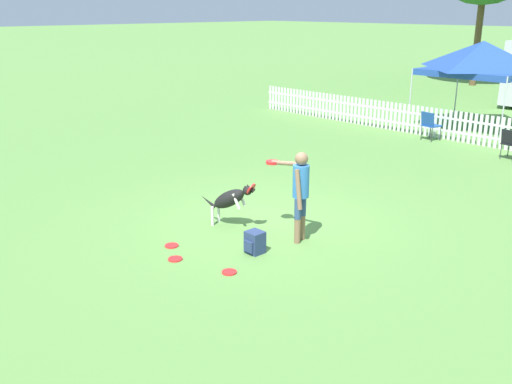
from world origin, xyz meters
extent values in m
plane|color=#5B8C42|center=(0.00, 0.00, 0.00)|extent=(240.00, 240.00, 0.00)
cylinder|color=#8C664C|center=(1.03, -0.34, 0.22)|extent=(0.11, 0.11, 0.45)
cylinder|color=#334C7A|center=(1.03, -0.34, 0.63)|extent=(0.12, 0.12, 0.37)
cylinder|color=#8C664C|center=(0.97, -0.14, 0.22)|extent=(0.11, 0.11, 0.45)
cylinder|color=#334C7A|center=(0.97, -0.14, 0.63)|extent=(0.12, 0.12, 0.37)
cylinder|color=#3372BF|center=(1.00, -0.24, 1.09)|extent=(0.35, 0.35, 0.56)
sphere|color=#8C664C|center=(1.00, -0.24, 1.48)|extent=(0.22, 0.22, 0.22)
cylinder|color=#8C664C|center=(1.11, -0.42, 1.01)|extent=(0.21, 0.13, 0.68)
cylinder|color=#8C664C|center=(0.62, -0.15, 1.31)|extent=(0.68, 0.21, 0.14)
cylinder|color=red|center=(0.29, -0.21, 1.27)|extent=(0.23, 0.23, 0.02)
cylinder|color=red|center=(0.29, -0.21, 1.29)|extent=(0.23, 0.23, 0.02)
ellipsoid|color=black|center=(-0.37, -0.67, 0.54)|extent=(0.81, 0.52, 0.59)
ellipsoid|color=white|center=(-0.37, -0.67, 0.48)|extent=(0.42, 0.28, 0.28)
sphere|color=black|center=(0.00, -0.55, 0.76)|extent=(0.17, 0.17, 0.17)
cone|color=black|center=(0.07, -0.53, 0.80)|extent=(0.17, 0.14, 0.14)
cylinder|color=red|center=(0.07, -0.53, 0.80)|extent=(0.20, 0.26, 0.21)
cone|color=black|center=(-0.04, -0.51, 0.83)|extent=(0.05, 0.05, 0.08)
cone|color=black|center=(-0.01, -0.61, 0.83)|extent=(0.05, 0.05, 0.08)
cylinder|color=white|center=(-0.69, -0.66, 0.18)|extent=(0.06, 0.06, 0.37)
cylinder|color=white|center=(-0.63, -0.87, 0.18)|extent=(0.06, 0.06, 0.37)
cylinder|color=white|center=(-0.20, -0.51, 0.56)|extent=(0.18, 0.10, 0.29)
cylinder|color=white|center=(-0.14, -0.70, 0.56)|extent=(0.18, 0.10, 0.29)
cone|color=black|center=(-0.82, -0.81, 0.41)|extent=(0.34, 0.17, 0.23)
cylinder|color=red|center=(1.11, -1.96, 0.01)|extent=(0.23, 0.23, 0.02)
cylinder|color=red|center=(0.14, -2.28, 0.01)|extent=(0.23, 0.23, 0.02)
cylinder|color=red|center=(-0.35, -2.01, 0.01)|extent=(0.23, 0.23, 0.02)
cube|color=navy|center=(0.83, -1.15, 0.19)|extent=(0.28, 0.26, 0.38)
cube|color=navy|center=(0.83, -1.30, 0.15)|extent=(0.19, 0.04, 0.19)
cube|color=white|center=(0.00, 8.99, 0.28)|extent=(18.15, 0.04, 0.06)
cube|color=white|center=(0.00, 8.99, 0.66)|extent=(18.15, 0.04, 0.06)
cube|color=white|center=(-9.00, 8.99, 0.46)|extent=(0.09, 0.02, 0.92)
cube|color=white|center=(-8.83, 8.99, 0.46)|extent=(0.09, 0.02, 0.92)
cube|color=white|center=(-8.67, 8.99, 0.46)|extent=(0.09, 0.02, 0.92)
cube|color=white|center=(-8.51, 8.99, 0.46)|extent=(0.09, 0.02, 0.92)
cube|color=white|center=(-8.35, 8.99, 0.46)|extent=(0.09, 0.02, 0.92)
cube|color=white|center=(-8.18, 8.99, 0.46)|extent=(0.09, 0.02, 0.92)
cube|color=white|center=(-8.02, 8.99, 0.46)|extent=(0.09, 0.02, 0.92)
cube|color=white|center=(-7.86, 8.99, 0.46)|extent=(0.09, 0.02, 0.92)
cube|color=white|center=(-7.70, 8.99, 0.46)|extent=(0.09, 0.02, 0.92)
cube|color=white|center=(-7.54, 8.99, 0.46)|extent=(0.09, 0.02, 0.92)
cube|color=white|center=(-7.37, 8.99, 0.46)|extent=(0.09, 0.02, 0.92)
cube|color=white|center=(-7.21, 8.99, 0.46)|extent=(0.09, 0.02, 0.92)
cube|color=white|center=(-7.05, 8.99, 0.46)|extent=(0.09, 0.02, 0.92)
cube|color=white|center=(-6.89, 8.99, 0.46)|extent=(0.09, 0.02, 0.92)
cube|color=white|center=(-6.73, 8.99, 0.46)|extent=(0.09, 0.02, 0.92)
cube|color=white|center=(-6.56, 8.99, 0.46)|extent=(0.09, 0.02, 0.92)
cube|color=white|center=(-6.40, 8.99, 0.46)|extent=(0.09, 0.02, 0.92)
cube|color=white|center=(-6.24, 8.99, 0.46)|extent=(0.09, 0.02, 0.92)
cube|color=white|center=(-6.08, 8.99, 0.46)|extent=(0.09, 0.02, 0.92)
cube|color=white|center=(-5.92, 8.99, 0.46)|extent=(0.09, 0.02, 0.92)
cube|color=white|center=(-5.75, 8.99, 0.46)|extent=(0.09, 0.02, 0.92)
cube|color=white|center=(-5.59, 8.99, 0.46)|extent=(0.09, 0.02, 0.92)
cube|color=white|center=(-5.43, 8.99, 0.46)|extent=(0.09, 0.02, 0.92)
cube|color=white|center=(-5.27, 8.99, 0.46)|extent=(0.09, 0.02, 0.92)
cube|color=white|center=(-5.11, 8.99, 0.46)|extent=(0.09, 0.02, 0.92)
cube|color=white|center=(-4.94, 8.99, 0.46)|extent=(0.09, 0.02, 0.92)
cube|color=white|center=(-4.78, 8.99, 0.46)|extent=(0.09, 0.02, 0.92)
cube|color=white|center=(-4.62, 8.99, 0.46)|extent=(0.09, 0.02, 0.92)
cube|color=white|center=(-4.46, 8.99, 0.46)|extent=(0.09, 0.02, 0.92)
cube|color=white|center=(-4.29, 8.99, 0.46)|extent=(0.09, 0.02, 0.92)
cube|color=white|center=(-4.13, 8.99, 0.46)|extent=(0.09, 0.02, 0.92)
cube|color=white|center=(-3.97, 8.99, 0.46)|extent=(0.09, 0.02, 0.92)
cube|color=white|center=(-3.81, 8.99, 0.46)|extent=(0.09, 0.02, 0.92)
cube|color=white|center=(-3.65, 8.99, 0.46)|extent=(0.09, 0.02, 0.92)
cube|color=white|center=(-3.48, 8.99, 0.46)|extent=(0.09, 0.02, 0.92)
cube|color=white|center=(-3.32, 8.99, 0.46)|extent=(0.09, 0.02, 0.92)
cube|color=white|center=(-3.16, 8.99, 0.46)|extent=(0.09, 0.02, 0.92)
cube|color=white|center=(-3.00, 8.99, 0.46)|extent=(0.09, 0.02, 0.92)
cube|color=white|center=(-2.84, 8.99, 0.46)|extent=(0.09, 0.02, 0.92)
cube|color=white|center=(-2.67, 8.99, 0.46)|extent=(0.09, 0.02, 0.92)
cube|color=white|center=(-2.51, 8.99, 0.46)|extent=(0.09, 0.02, 0.92)
cube|color=white|center=(-2.35, 8.99, 0.46)|extent=(0.09, 0.02, 0.92)
cube|color=white|center=(-2.19, 8.99, 0.46)|extent=(0.09, 0.02, 0.92)
cube|color=white|center=(-2.03, 8.99, 0.46)|extent=(0.09, 0.02, 0.92)
cube|color=white|center=(-1.86, 8.99, 0.46)|extent=(0.09, 0.02, 0.92)
cube|color=white|center=(-1.70, 8.99, 0.46)|extent=(0.09, 0.02, 0.92)
cube|color=white|center=(-1.54, 8.99, 0.46)|extent=(0.09, 0.02, 0.92)
cube|color=white|center=(-1.38, 8.99, 0.46)|extent=(0.09, 0.02, 0.92)
cube|color=white|center=(-1.22, 8.99, 0.46)|extent=(0.09, 0.02, 0.92)
cube|color=white|center=(-1.05, 8.99, 0.46)|extent=(0.09, 0.02, 0.92)
cube|color=white|center=(-0.89, 8.99, 0.46)|extent=(0.09, 0.02, 0.92)
cube|color=white|center=(-0.73, 8.99, 0.46)|extent=(0.09, 0.02, 0.92)
cube|color=white|center=(-0.57, 8.99, 0.46)|extent=(0.09, 0.02, 0.92)
cube|color=white|center=(-0.41, 8.99, 0.46)|extent=(0.09, 0.02, 0.92)
cube|color=white|center=(-0.24, 8.99, 0.46)|extent=(0.09, 0.02, 0.92)
cube|color=white|center=(-0.08, 8.99, 0.46)|extent=(0.09, 0.02, 0.92)
cube|color=white|center=(0.08, 8.99, 0.46)|extent=(0.09, 0.02, 0.92)
cube|color=white|center=(0.24, 8.99, 0.46)|extent=(0.09, 0.02, 0.92)
cube|color=white|center=(0.41, 8.99, 0.46)|extent=(0.09, 0.02, 0.92)
cube|color=white|center=(0.57, 8.99, 0.46)|extent=(0.09, 0.02, 0.92)
cylinder|color=#333338|center=(0.95, 8.23, 0.21)|extent=(0.02, 0.02, 0.42)
cylinder|color=#333338|center=(0.90, 7.88, 0.21)|extent=(0.02, 0.02, 0.42)
cube|color=black|center=(1.10, 8.03, 0.42)|extent=(0.47, 0.47, 0.03)
cube|color=black|center=(1.08, 7.84, 0.62)|extent=(0.43, 0.14, 0.40)
cylinder|color=#333338|center=(-1.36, 8.73, 0.23)|extent=(0.02, 0.02, 0.45)
cylinder|color=#333338|center=(-1.75, 8.80, 0.23)|extent=(0.02, 0.02, 0.45)
cylinder|color=#333338|center=(-1.43, 8.34, 0.23)|extent=(0.02, 0.02, 0.45)
cylinder|color=#333338|center=(-1.82, 8.41, 0.23)|extent=(0.02, 0.02, 0.45)
cube|color=#1E4799|center=(-1.59, 8.57, 0.45)|extent=(0.54, 0.54, 0.03)
cube|color=#1E4799|center=(-1.63, 8.36, 0.67)|extent=(0.48, 0.17, 0.43)
cylinder|color=silver|center=(-3.12, 9.72, 0.99)|extent=(0.04, 0.04, 1.98)
cylinder|color=silver|center=(0.04, 9.72, 0.99)|extent=(0.04, 0.04, 1.98)
cylinder|color=silver|center=(-3.12, 12.88, 0.99)|extent=(0.04, 0.04, 1.98)
cube|color=#23479E|center=(-1.54, 11.30, 1.88)|extent=(3.15, 3.15, 0.20)
pyramid|color=#23479E|center=(-1.54, 11.30, 2.42)|extent=(3.15, 3.15, 0.89)
cylinder|color=brown|center=(-6.88, 21.84, 2.66)|extent=(0.34, 0.34, 5.33)
camera|label=1|loc=(7.17, -7.14, 3.90)|focal=40.00mm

